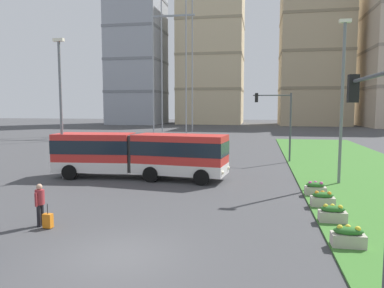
# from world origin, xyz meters

# --- Properties ---
(ground_plane) EXTENTS (260.00, 260.00, 0.00)m
(ground_plane) POSITION_xyz_m (0.00, 0.00, 0.00)
(ground_plane) COLOR #424244
(articulated_bus) EXTENTS (12.02, 3.28, 3.00)m
(articulated_bus) POSITION_xyz_m (-3.52, 12.63, 1.65)
(articulated_bus) COLOR red
(articulated_bus) RESTS_ON ground
(pedestrian_crossing) EXTENTS (0.36, 0.58, 1.74)m
(pedestrian_crossing) POSITION_xyz_m (-4.26, 2.26, 1.00)
(pedestrian_crossing) COLOR black
(pedestrian_crossing) RESTS_ON ground
(rolling_suitcase) EXTENTS (0.37, 0.26, 0.97)m
(rolling_suitcase) POSITION_xyz_m (-3.81, 2.06, 0.31)
(rolling_suitcase) COLOR orange
(rolling_suitcase) RESTS_ON ground
(flower_planter_0) EXTENTS (1.10, 0.56, 0.74)m
(flower_planter_0) POSITION_xyz_m (7.45, 2.00, 0.43)
(flower_planter_0) COLOR #B7AD9E
(flower_planter_0) RESTS_ON grass_median
(flower_planter_1) EXTENTS (1.10, 0.56, 0.74)m
(flower_planter_1) POSITION_xyz_m (7.45, 4.75, 0.43)
(flower_planter_1) COLOR #B7AD9E
(flower_planter_1) RESTS_ON grass_median
(flower_planter_2) EXTENTS (1.10, 0.56, 0.74)m
(flower_planter_2) POSITION_xyz_m (7.45, 7.18, 0.43)
(flower_planter_2) COLOR #B7AD9E
(flower_planter_2) RESTS_ON grass_median
(flower_planter_3) EXTENTS (1.10, 0.56, 0.74)m
(flower_planter_3) POSITION_xyz_m (7.45, 9.52, 0.43)
(flower_planter_3) COLOR #B7AD9E
(flower_planter_3) RESTS_ON grass_median
(traffic_light_far_right) EXTENTS (3.32, 0.28, 6.02)m
(traffic_light_far_right) POSITION_xyz_m (6.00, 22.00, 4.11)
(traffic_light_far_right) COLOR #474C51
(traffic_light_far_right) RESTS_ON ground
(traffic_light_near_right) EXTENTS (0.28, 3.87, 5.74)m
(traffic_light_near_right) POSITION_xyz_m (7.05, -1.72, 3.97)
(traffic_light_near_right) COLOR #474C51
(traffic_light_near_right) RESTS_ON ground
(streetlight_left) EXTENTS (0.70, 0.28, 9.24)m
(streetlight_left) POSITION_xyz_m (-8.50, 11.47, 5.06)
(streetlight_left) COLOR slate
(streetlight_left) RESTS_ON ground
(streetlight_median) EXTENTS (0.70, 0.28, 10.05)m
(streetlight_median) POSITION_xyz_m (9.35, 13.01, 5.48)
(streetlight_median) COLOR slate
(streetlight_median) RESTS_ON ground
(apartment_tower_west) EXTENTS (14.37, 15.78, 43.03)m
(apartment_tower_west) POSITION_xyz_m (-30.00, 90.27, 21.54)
(apartment_tower_west) COLOR #9EA3AD
(apartment_tower_west) RESTS_ON ground
(apartment_tower_westcentre) EXTENTS (18.19, 17.73, 37.47)m
(apartment_tower_westcentre) POSITION_xyz_m (-9.62, 96.72, 18.75)
(apartment_tower_westcentre) COLOR beige
(apartment_tower_westcentre) RESTS_ON ground
(apartment_tower_centre) EXTENTS (17.55, 16.39, 36.65)m
(apartment_tower_centre) POSITION_xyz_m (18.25, 91.96, 18.34)
(apartment_tower_centre) COLOR tan
(apartment_tower_centre) RESTS_ON ground
(transmission_pylon) EXTENTS (9.00, 6.24, 32.56)m
(transmission_pylon) POSITION_xyz_m (-11.40, 56.01, 17.72)
(transmission_pylon) COLOR gray
(transmission_pylon) RESTS_ON ground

